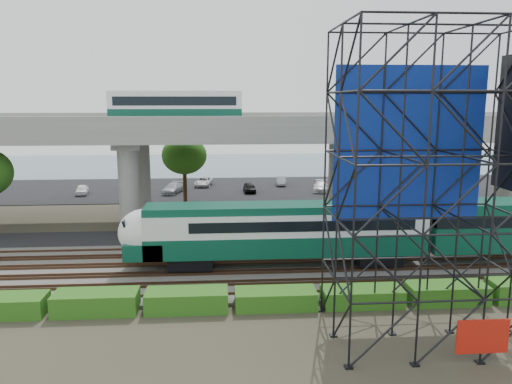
{
  "coord_description": "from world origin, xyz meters",
  "views": [
    {
      "loc": [
        -2.0,
        -30.86,
        11.69
      ],
      "look_at": [
        0.62,
        6.0,
        4.77
      ],
      "focal_mm": 35.0,
      "sensor_mm": 36.0,
      "label": 1
    }
  ],
  "objects": [
    {
      "name": "overpass",
      "position": [
        -0.44,
        16.0,
        8.21
      ],
      "size": [
        80.0,
        12.0,
        12.4
      ],
      "color": "#9E9B93",
      "rests_on": "ground"
    },
    {
      "name": "ground",
      "position": [
        0.0,
        0.0,
        0.0
      ],
      "size": [
        140.0,
        140.0,
        0.0
      ],
      "primitive_type": "plane",
      "color": "#474233",
      "rests_on": "ground"
    },
    {
      "name": "suv",
      "position": [
        -2.17,
        10.2,
        0.73
      ],
      "size": [
        5.04,
        3.15,
        1.3
      ],
      "primitive_type": "imported",
      "rotation": [
        0.0,
        0.0,
        1.35
      ],
      "color": "black",
      "rests_on": "service_road"
    },
    {
      "name": "harbor_water",
      "position": [
        0.0,
        56.0,
        0.01
      ],
      "size": [
        140.0,
        40.0,
        0.03
      ],
      "primitive_type": "cube",
      "color": "#3F5867",
      "rests_on": "ground"
    },
    {
      "name": "ballast_bed",
      "position": [
        0.0,
        2.0,
        0.1
      ],
      "size": [
        90.0,
        12.0,
        0.2
      ],
      "primitive_type": "cube",
      "color": "slate",
      "rests_on": "ground"
    },
    {
      "name": "service_road",
      "position": [
        0.0,
        10.5,
        0.04
      ],
      "size": [
        90.0,
        5.0,
        0.08
      ],
      "primitive_type": "cube",
      "color": "black",
      "rests_on": "ground"
    },
    {
      "name": "trees",
      "position": [
        -4.67,
        16.17,
        5.57
      ],
      "size": [
        40.94,
        16.94,
        7.69
      ],
      "color": "#382314",
      "rests_on": "ground"
    },
    {
      "name": "commuter_train",
      "position": [
        4.48,
        2.0,
        2.88
      ],
      "size": [
        29.3,
        3.06,
        4.3
      ],
      "color": "black",
      "rests_on": "rail_tracks"
    },
    {
      "name": "hedge_strip",
      "position": [
        1.01,
        -4.3,
        0.56
      ],
      "size": [
        34.6,
        1.8,
        1.2
      ],
      "color": "#275713",
      "rests_on": "ground"
    },
    {
      "name": "rail_tracks",
      "position": [
        0.0,
        2.0,
        0.28
      ],
      "size": [
        90.0,
        9.52,
        0.16
      ],
      "color": "#472D1E",
      "rests_on": "ballast_bed"
    },
    {
      "name": "parked_cars",
      "position": [
        0.31,
        33.46,
        0.68
      ],
      "size": [
        37.66,
        9.6,
        1.25
      ],
      "color": "white",
      "rests_on": "parking_lot"
    },
    {
      "name": "scaffold_tower",
      "position": [
        8.02,
        -7.98,
        7.47
      ],
      "size": [
        9.36,
        6.36,
        15.0
      ],
      "color": "black",
      "rests_on": "ground"
    },
    {
      "name": "parking_lot",
      "position": [
        0.0,
        34.0,
        0.04
      ],
      "size": [
        90.0,
        18.0,
        0.08
      ],
      "primitive_type": "cube",
      "color": "black",
      "rests_on": "ground"
    }
  ]
}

